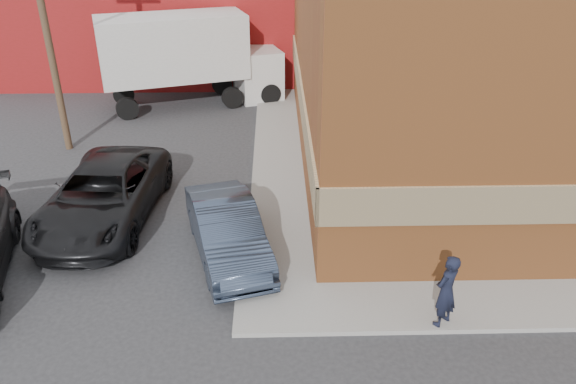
# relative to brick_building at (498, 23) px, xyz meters

# --- Properties ---
(ground) EXTENTS (90.00, 90.00, 0.00)m
(ground) POSITION_rel_brick_building_xyz_m (-8.50, -9.00, -4.68)
(ground) COLOR #28282B
(ground) RESTS_ON ground
(brick_building) EXTENTS (14.25, 18.25, 9.36)m
(brick_building) POSITION_rel_brick_building_xyz_m (0.00, 0.00, 0.00)
(brick_building) COLOR #A05829
(brick_building) RESTS_ON ground
(sidewalk_south) EXTENTS (16.00, 1.80, 0.12)m
(sidewalk_south) POSITION_rel_brick_building_xyz_m (-1.00, -9.90, -4.62)
(sidewalk_south) COLOR gray
(sidewalk_south) RESTS_ON ground
(sidewalk_west) EXTENTS (1.80, 18.00, 0.12)m
(sidewalk_west) POSITION_rel_brick_building_xyz_m (-7.90, 0.00, -4.62)
(sidewalk_west) COLOR gray
(sidewalk_west) RESTS_ON ground
(warehouse) EXTENTS (16.30, 8.30, 5.60)m
(warehouse) POSITION_rel_brick_building_xyz_m (-14.50, 11.00, -1.87)
(warehouse) COLOR maroon
(warehouse) RESTS_ON ground
(utility_pole) EXTENTS (2.00, 0.26, 9.00)m
(utility_pole) POSITION_rel_brick_building_xyz_m (-16.00, 0.00, 0.06)
(utility_pole) COLOR #4E3727
(utility_pole) RESTS_ON ground
(man) EXTENTS (0.78, 0.75, 1.79)m
(man) POSITION_rel_brick_building_xyz_m (-4.28, -10.55, -3.67)
(man) COLOR black
(man) RESTS_ON sidewalk_south
(sedan) EXTENTS (2.83, 4.92, 1.53)m
(sedan) POSITION_rel_brick_building_xyz_m (-9.30, -7.50, -3.92)
(sedan) COLOR #2C374A
(sedan) RESTS_ON ground
(suv_a) EXTENTS (3.33, 6.35, 1.70)m
(suv_a) POSITION_rel_brick_building_xyz_m (-13.09, -5.53, -3.83)
(suv_a) COLOR black
(suv_a) RESTS_ON ground
(box_truck) EXTENTS (8.71, 4.84, 4.12)m
(box_truck) POSITION_rel_brick_building_xyz_m (-11.73, 5.18, -2.30)
(box_truck) COLOR silver
(box_truck) RESTS_ON ground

